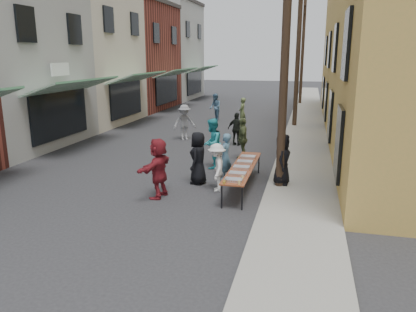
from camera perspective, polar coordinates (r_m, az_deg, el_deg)
The scene contains 27 objects.
ground at distance 11.79m, azimuth -12.72°, elevation -7.31°, with size 120.00×120.00×0.00m, color #28282B.
sidewalk at distance 25.11m, azimuth 13.63°, elevation 4.07°, with size 2.20×60.00×0.10m, color gray.
storefront_row at distance 28.96m, azimuth -17.89°, elevation 13.18°, with size 8.00×37.00×9.00m.
utility_pole_near at distance 12.79m, azimuth 10.85°, elevation 15.05°, with size 0.26×0.26×9.00m, color #2D2116.
utility_pole_mid at distance 24.78m, azimuth 12.57°, elevation 14.35°, with size 0.26×0.26×9.00m, color #2D2116.
utility_pole_far at distance 36.77m, azimuth 13.16°, elevation 14.11°, with size 0.26×0.26×9.00m, color #2D2116.
serving_table at distance 13.06m, azimuth 4.93°, elevation -1.61°, with size 0.70×4.00×0.75m.
catering_tray_sausage at distance 11.47m, azimuth 3.62°, elevation -3.39°, with size 0.50×0.33×0.08m, color maroon.
catering_tray_foil_b at distance 12.09m, azimuth 4.18°, elevation -2.49°, with size 0.50×0.33×0.08m, color #B2B2B7.
catering_tray_buns at distance 12.75m, azimuth 4.72°, elevation -1.62°, with size 0.50×0.33×0.08m, color tan.
catering_tray_foil_d at distance 13.42m, azimuth 5.21°, elevation -0.84°, with size 0.50×0.33×0.08m, color #B2B2B7.
catering_tray_buns_end at distance 14.09m, azimuth 5.65°, elevation -0.13°, with size 0.50×0.33×0.08m, color tan.
condiment_jar_a at distance 11.23m, azimuth 2.24°, elevation -3.76°, with size 0.07×0.07×0.08m, color #A57F26.
condiment_jar_b at distance 11.32m, azimuth 2.34°, elevation -3.61°, with size 0.07×0.07×0.08m, color #A57F26.
condiment_jar_c at distance 11.42m, azimuth 2.44°, elevation -3.46°, with size 0.07×0.07×0.08m, color #A57F26.
cup_stack at distance 11.20m, azimuth 4.40°, elevation -3.73°, with size 0.08×0.08×0.12m, color tan.
guest_front_a at distance 13.53m, azimuth -1.38°, elevation -0.27°, with size 0.86×0.56×1.76m, color black.
guest_front_b at distance 14.02m, azimuth 2.46°, elevation -0.07°, with size 0.59×0.39×1.62m, color teal.
guest_front_c at distance 15.38m, azimuth 0.57°, elevation 1.76°, with size 0.93×0.72×1.91m, color #2BA6B3.
guest_front_d at distance 12.81m, azimuth 1.23°, elevation -1.61°, with size 0.99×0.57×1.53m, color silver.
guest_front_e at distance 16.74m, azimuth 4.88°, elevation 2.44°, with size 1.02×0.43×1.74m, color #515D35.
guest_queue_back at distance 12.27m, azimuth -6.99°, elevation -1.69°, with size 1.70×0.54×1.83m, color maroon.
server at distance 13.34m, azimuth 10.40°, elevation -0.46°, with size 0.82×0.53×1.67m, color black.
passerby_left at distance 20.65m, azimuth -3.33°, elevation 4.75°, with size 1.16×0.67×1.79m, color gray.
passerby_mid at distance 19.37m, azimuth 4.07°, elevation 3.79°, with size 0.92×0.38×1.57m, color black.
passerby_right at distance 24.72m, azimuth 4.83°, elevation 6.18°, with size 0.63×0.41×1.73m, color #596A3D.
passerby_far at distance 26.85m, azimuth 1.02°, elevation 6.89°, with size 0.86×0.67×1.77m, color #527C9F.
Camera 1 is at (5.08, -9.76, 4.22)m, focal length 35.00 mm.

